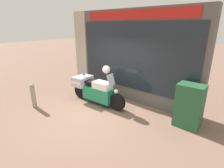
{
  "coord_description": "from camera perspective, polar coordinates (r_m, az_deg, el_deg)",
  "views": [
    {
      "loc": [
        3.89,
        -3.68,
        2.92
      ],
      "look_at": [
        -0.21,
        1.25,
        0.74
      ],
      "focal_mm": 28.0,
      "sensor_mm": 36.0,
      "label": 1
    }
  ],
  "objects": [
    {
      "name": "ground_plane",
      "position": [
        6.1,
        -6.09,
        -9.95
      ],
      "size": [
        60.0,
        60.0,
        0.0
      ],
      "primitive_type": "plane",
      "color": "#7A5B4C"
    },
    {
      "name": "shop_building",
      "position": [
        7.18,
        3.04,
        9.37
      ],
      "size": [
        5.8,
        0.55,
        3.49
      ],
      "color": "#56514C",
      "rests_on": "ground"
    },
    {
      "name": "window_display",
      "position": [
        7.19,
        6.98,
        -1.4
      ],
      "size": [
        4.64,
        0.3,
        1.91
      ],
      "color": "slate",
      "rests_on": "ground"
    },
    {
      "name": "paramedic_motorcycle",
      "position": [
        6.79,
        -5.86,
        -1.62
      ],
      "size": [
        2.48,
        0.76,
        1.29
      ],
      "rotation": [
        0.0,
        0.0,
        0.05
      ],
      "color": "black",
      "rests_on": "ground"
    },
    {
      "name": "utility_cabinet",
      "position": [
        5.64,
        23.85,
        -6.56
      ],
      "size": [
        0.73,
        0.53,
        1.33
      ],
      "primitive_type": "cube",
      "color": "#235633",
      "rests_on": "ground"
    },
    {
      "name": "white_helmet",
      "position": [
        6.15,
        -1.86,
        4.73
      ],
      "size": [
        0.27,
        0.27,
        0.27
      ],
      "primitive_type": "sphere",
      "color": "white",
      "rests_on": "paramedic_motorcycle"
    },
    {
      "name": "street_bollard",
      "position": [
        7.03,
        -24.34,
        -3.33
      ],
      "size": [
        0.17,
        0.17,
        0.92
      ],
      "color": "gray",
      "rests_on": "ground"
    }
  ]
}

